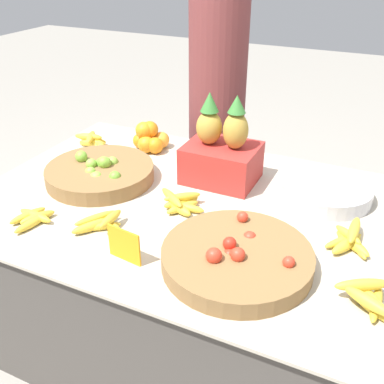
% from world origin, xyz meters
% --- Properties ---
extents(ground_plane, '(12.00, 12.00, 0.00)m').
position_xyz_m(ground_plane, '(0.00, 0.00, 0.00)').
color(ground_plane, gray).
extents(market_table, '(1.64, 1.12, 0.64)m').
position_xyz_m(market_table, '(0.00, 0.00, 0.32)').
color(market_table, '#4C4742').
rests_on(market_table, ground_plane).
extents(lime_bowl, '(0.44, 0.44, 0.10)m').
position_xyz_m(lime_bowl, '(-0.42, 0.01, 0.68)').
color(lime_bowl, olive).
rests_on(lime_bowl, market_table).
extents(tomato_basket, '(0.46, 0.46, 0.09)m').
position_xyz_m(tomato_basket, '(0.28, -0.27, 0.67)').
color(tomato_basket, olive).
rests_on(tomato_basket, market_table).
extents(orange_pile, '(0.17, 0.16, 0.14)m').
position_xyz_m(orange_pile, '(-0.39, 0.36, 0.70)').
color(orange_pile, orange).
rests_on(orange_pile, market_table).
extents(metal_bowl, '(0.34, 0.34, 0.06)m').
position_xyz_m(metal_bowl, '(0.45, 0.25, 0.67)').
color(metal_bowl, '#B7B7BF').
rests_on(metal_bowl, market_table).
extents(price_sign, '(0.12, 0.02, 0.11)m').
position_xyz_m(price_sign, '(-0.04, -0.39, 0.70)').
color(price_sign, orange).
rests_on(price_sign, market_table).
extents(produce_crate, '(0.29, 0.23, 0.37)m').
position_xyz_m(produce_crate, '(0.02, 0.22, 0.76)').
color(produce_crate, '#B22D28').
rests_on(produce_crate, market_table).
extents(banana_bunch_front_left, '(0.15, 0.17, 0.03)m').
position_xyz_m(banana_bunch_front_left, '(-0.45, -0.35, 0.66)').
color(banana_bunch_front_left, gold).
rests_on(banana_bunch_front_left, market_table).
extents(banana_bunch_middle_left, '(0.17, 0.16, 0.06)m').
position_xyz_m(banana_bunch_middle_left, '(0.66, -0.28, 0.67)').
color(banana_bunch_middle_left, gold).
rests_on(banana_bunch_middle_left, market_table).
extents(banana_bunch_middle_right, '(0.18, 0.17, 0.06)m').
position_xyz_m(banana_bunch_middle_right, '(-0.21, -0.28, 0.67)').
color(banana_bunch_middle_right, gold).
rests_on(banana_bunch_middle_right, market_table).
extents(banana_bunch_front_right, '(0.16, 0.20, 0.06)m').
position_xyz_m(banana_bunch_front_right, '(0.57, -0.02, 0.67)').
color(banana_bunch_front_right, gold).
rests_on(banana_bunch_front_right, market_table).
extents(banana_bunch_front_center, '(0.18, 0.13, 0.06)m').
position_xyz_m(banana_bunch_front_center, '(-0.66, 0.29, 0.67)').
color(banana_bunch_front_center, gold).
rests_on(banana_bunch_front_center, market_table).
extents(banana_bunch_back_center, '(0.20, 0.16, 0.06)m').
position_xyz_m(banana_bunch_back_center, '(-0.02, -0.05, 0.67)').
color(banana_bunch_back_center, gold).
rests_on(banana_bunch_back_center, market_table).
extents(vendor_person, '(0.30, 0.30, 1.51)m').
position_xyz_m(vendor_person, '(-0.24, 0.83, 0.70)').
color(vendor_person, brown).
rests_on(vendor_person, ground_plane).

